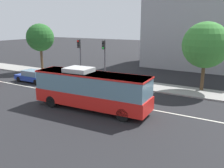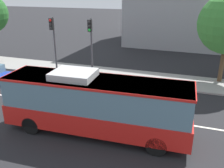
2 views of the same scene
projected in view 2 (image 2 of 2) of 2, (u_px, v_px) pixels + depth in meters
The scene contains 6 objects.
ground_plane at pixel (85, 109), 16.55m from camera, with size 160.00×160.00×0.00m, color black.
sidewalk_kerb at pixel (117, 75), 22.69m from camera, with size 80.00×3.61×0.14m, color gray.
lane_centre_line at pixel (85, 108), 16.55m from camera, with size 76.00×0.16×0.01m, color silver.
transit_bus at pixel (96, 103), 13.21m from camera, with size 10.10×2.94×3.46m.
traffic_light_near_corner at pixel (53, 37), 21.52m from camera, with size 0.33×0.62×5.20m.
traffic_light_mid_block at pixel (91, 39), 20.57m from camera, with size 0.34×0.62×5.20m.
Camera 2 is at (6.47, -13.48, 7.51)m, focal length 39.90 mm.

